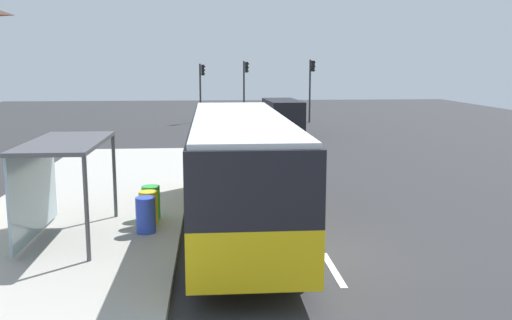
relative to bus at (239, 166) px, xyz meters
The scene contains 19 objects.
ground_plane 12.14m from the bus, 81.80° to the left, with size 56.00×92.00×0.04m, color #2D2D30.
sidewalk_platform 5.01m from the bus, behind, with size 6.20×30.00×0.18m, color #ADAAA3.
lane_stripe_seg_1 4.12m from the bus, 57.87° to the right, with size 0.16×2.20×0.01m, color silver.
lane_stripe_seg_2 3.28m from the bus, 43.72° to the left, with size 0.16×2.20×0.01m, color silver.
lane_stripe_seg_3 7.38m from the bus, 74.08° to the left, with size 0.16×2.20×0.01m, color silver.
lane_stripe_seg_4 12.18m from the bus, 80.62° to the left, with size 0.16×2.20×0.01m, color silver.
lane_stripe_seg_5 17.09m from the bus, 83.37° to the left, with size 0.16×2.20×0.01m, color silver.
lane_stripe_seg_6 22.04m from the bus, 84.88° to the left, with size 0.16×2.20×0.01m, color silver.
lane_stripe_seg_7 27.01m from the bus, 85.82° to the left, with size 0.16×2.20×0.01m, color silver.
bus is the anchor object (origin of this frame).
white_van 21.53m from the bus, 79.53° to the left, with size 2.22×5.28×2.30m.
sedan_near 28.04m from the bus, 81.77° to the left, with size 1.91×4.43×1.52m.
recycling_bin_blue 2.80m from the bus, 169.32° to the right, with size 0.52×0.52×0.95m, color blue.
recycling_bin_yellow 2.77m from the bus, behind, with size 0.52×0.52×0.95m, color yellow.
recycling_bin_green 2.91m from the bus, 159.49° to the left, with size 0.52×0.52×0.95m, color green.
traffic_light_near_side 30.25m from the bus, 76.19° to the left, with size 0.49×0.28×4.92m.
traffic_light_far_side 30.20m from the bus, 92.63° to the left, with size 0.49×0.28×4.61m.
traffic_light_median 31.05m from the bus, 86.09° to the left, with size 0.49×0.28×4.82m.
bus_shelter 4.76m from the bus, behind, with size 1.80×4.00×2.50m.
Camera 1 is at (-2.48, -13.06, 4.58)m, focal length 39.93 mm.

